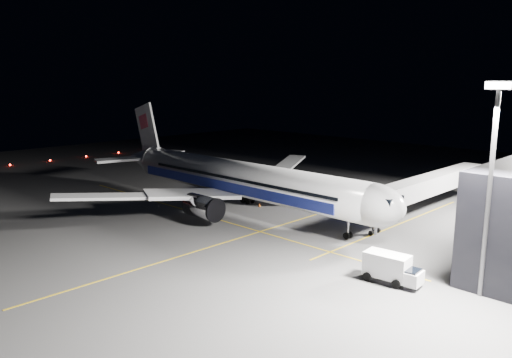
{
  "coord_description": "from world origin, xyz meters",
  "views": [
    {
      "loc": [
        56.35,
        -54.05,
        20.74
      ],
      "look_at": [
        4.3,
        -0.99,
        6.0
      ],
      "focal_mm": 35.0,
      "sensor_mm": 36.0,
      "label": 1
    }
  ],
  "objects_px": {
    "service_truck": "(392,268)",
    "safety_cone_a": "(295,196)",
    "floodlight_mast_south": "(491,172)",
    "safety_cone_c": "(259,205)",
    "airliner": "(237,179)",
    "baggage_tug": "(327,190)",
    "safety_cone_b": "(269,201)",
    "jet_bridge": "(423,186)"
  },
  "relations": [
    {
      "from": "baggage_tug",
      "to": "safety_cone_b",
      "type": "relative_size",
      "value": 4.42
    },
    {
      "from": "service_truck",
      "to": "safety_cone_b",
      "type": "height_order",
      "value": "service_truck"
    },
    {
      "from": "airliner",
      "to": "jet_bridge",
      "type": "height_order",
      "value": "airliner"
    },
    {
      "from": "service_truck",
      "to": "baggage_tug",
      "type": "xyz_separation_m",
      "value": [
        -29.47,
        28.66,
        -0.89
      ]
    },
    {
      "from": "airliner",
      "to": "service_truck",
      "type": "height_order",
      "value": "airliner"
    },
    {
      "from": "safety_cone_c",
      "to": "floodlight_mast_south",
      "type": "bearing_deg",
      "value": -14.13
    },
    {
      "from": "baggage_tug",
      "to": "jet_bridge",
      "type": "bearing_deg",
      "value": 14.14
    },
    {
      "from": "jet_bridge",
      "to": "safety_cone_a",
      "type": "height_order",
      "value": "jet_bridge"
    },
    {
      "from": "safety_cone_a",
      "to": "safety_cone_b",
      "type": "xyz_separation_m",
      "value": [
        -0.69,
        -6.13,
        0.03
      ]
    },
    {
      "from": "baggage_tug",
      "to": "safety_cone_b",
      "type": "distance_m",
      "value": 12.65
    },
    {
      "from": "baggage_tug",
      "to": "service_truck",
      "type": "bearing_deg",
      "value": -25.9
    },
    {
      "from": "safety_cone_a",
      "to": "jet_bridge",
      "type": "bearing_deg",
      "value": 11.87
    },
    {
      "from": "jet_bridge",
      "to": "safety_cone_a",
      "type": "distance_m",
      "value": 22.96
    },
    {
      "from": "jet_bridge",
      "to": "service_truck",
      "type": "height_order",
      "value": "jet_bridge"
    },
    {
      "from": "floodlight_mast_south",
      "to": "safety_cone_c",
      "type": "relative_size",
      "value": 33.66
    },
    {
      "from": "safety_cone_a",
      "to": "safety_cone_c",
      "type": "bearing_deg",
      "value": -88.28
    },
    {
      "from": "floodlight_mast_south",
      "to": "safety_cone_c",
      "type": "bearing_deg",
      "value": 165.87
    },
    {
      "from": "airliner",
      "to": "safety_cone_c",
      "type": "height_order",
      "value": "airliner"
    },
    {
      "from": "jet_bridge",
      "to": "safety_cone_c",
      "type": "height_order",
      "value": "jet_bridge"
    },
    {
      "from": "baggage_tug",
      "to": "safety_cone_c",
      "type": "height_order",
      "value": "baggage_tug"
    },
    {
      "from": "jet_bridge",
      "to": "baggage_tug",
      "type": "bearing_deg",
      "value": 175.83
    },
    {
      "from": "airliner",
      "to": "floodlight_mast_south",
      "type": "distance_m",
      "value": 42.13
    },
    {
      "from": "jet_bridge",
      "to": "floodlight_mast_south",
      "type": "xyz_separation_m",
      "value": [
        18.0,
        -24.07,
        7.79
      ]
    },
    {
      "from": "service_truck",
      "to": "safety_cone_b",
      "type": "relative_size",
      "value": 10.34
    },
    {
      "from": "jet_bridge",
      "to": "safety_cone_c",
      "type": "relative_size",
      "value": 55.94
    },
    {
      "from": "baggage_tug",
      "to": "safety_cone_c",
      "type": "relative_size",
      "value": 4.28
    },
    {
      "from": "safety_cone_b",
      "to": "safety_cone_c",
      "type": "xyz_separation_m",
      "value": [
        0.98,
        -3.29,
        0.01
      ]
    },
    {
      "from": "airliner",
      "to": "safety_cone_c",
      "type": "relative_size",
      "value": 99.97
    },
    {
      "from": "safety_cone_b",
      "to": "safety_cone_a",
      "type": "bearing_deg",
      "value": 83.56
    },
    {
      "from": "airliner",
      "to": "floodlight_mast_south",
      "type": "bearing_deg",
      "value": -8.33
    },
    {
      "from": "airliner",
      "to": "baggage_tug",
      "type": "bearing_deg",
      "value": 79.11
    },
    {
      "from": "baggage_tug",
      "to": "safety_cone_a",
      "type": "bearing_deg",
      "value": -96.03
    },
    {
      "from": "service_truck",
      "to": "safety_cone_c",
      "type": "distance_m",
      "value": 34.56
    },
    {
      "from": "baggage_tug",
      "to": "safety_cone_c",
      "type": "xyz_separation_m",
      "value": [
        -2.45,
        -15.46,
        -0.43
      ]
    },
    {
      "from": "airliner",
      "to": "floodlight_mast_south",
      "type": "xyz_separation_m",
      "value": [
        41.08,
        -6.01,
        7.21
      ]
    },
    {
      "from": "service_truck",
      "to": "airliner",
      "type": "bearing_deg",
      "value": 159.09
    },
    {
      "from": "jet_bridge",
      "to": "safety_cone_a",
      "type": "xyz_separation_m",
      "value": [
        -22.07,
        -4.64,
        -4.31
      ]
    },
    {
      "from": "jet_bridge",
      "to": "service_truck",
      "type": "distance_m",
      "value": 29.23
    },
    {
      "from": "safety_cone_c",
      "to": "airliner",
      "type": "bearing_deg",
      "value": -107.92
    },
    {
      "from": "baggage_tug",
      "to": "airliner",
      "type": "bearing_deg",
      "value": -82.59
    },
    {
      "from": "floodlight_mast_south",
      "to": "safety_cone_b",
      "type": "bearing_deg",
      "value": 161.92
    },
    {
      "from": "service_truck",
      "to": "safety_cone_a",
      "type": "distance_m",
      "value": 39.37
    }
  ]
}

